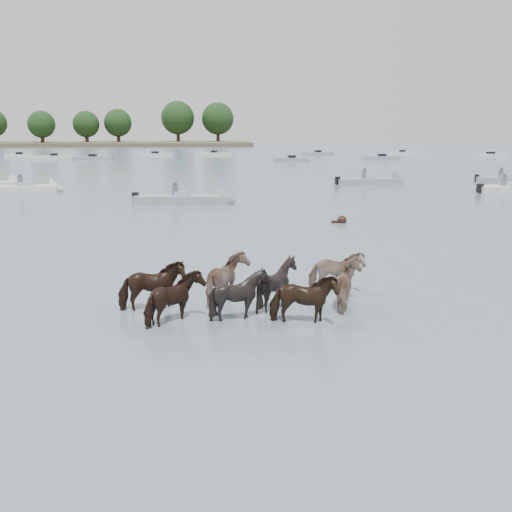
{
  "coord_description": "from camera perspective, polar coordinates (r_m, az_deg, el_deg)",
  "views": [
    {
      "loc": [
        -2.83,
        -13.32,
        4.23
      ],
      "look_at": [
        -1.55,
        0.87,
        1.1
      ],
      "focal_mm": 40.39,
      "sensor_mm": 36.0,
      "label": 1
    }
  ],
  "objects": [
    {
      "name": "swimming_pony",
      "position": [
        27.12,
        8.42,
        3.49
      ],
      "size": [
        0.72,
        0.44,
        0.44
      ],
      "color": "black",
      "rests_on": "ground"
    },
    {
      "name": "motorboat_f",
      "position": [
        47.18,
        -23.94,
        6.46
      ],
      "size": [
        4.78,
        2.07,
        1.92
      ],
      "rotation": [
        0.0,
        0.0,
        -0.11
      ],
      "color": "silver",
      "rests_on": "ground"
    },
    {
      "name": "motorboat_c",
      "position": [
        47.34,
        12.01,
        7.26
      ],
      "size": [
        5.96,
        2.22,
        1.92
      ],
      "rotation": [
        0.0,
        0.0,
        0.11
      ],
      "color": "gray",
      "rests_on": "ground"
    },
    {
      "name": "distant_flotilla",
      "position": [
        89.85,
        -3.54,
        9.82
      ],
      "size": [
        102.94,
        23.58,
        0.93
      ],
      "color": "silver",
      "rests_on": "ground"
    },
    {
      "name": "pony_herd",
      "position": [
        13.76,
        0.02,
        -3.26
      ],
      "size": [
        6.37,
        3.44,
        1.33
      ],
      "color": "black",
      "rests_on": "ground"
    },
    {
      "name": "motorboat_a",
      "position": [
        42.84,
        -20.82,
        6.22
      ],
      "size": [
        4.79,
        2.18,
        1.92
      ],
      "rotation": [
        0.0,
        0.0,
        0.13
      ],
      "color": "silver",
      "rests_on": "ground"
    },
    {
      "name": "ground",
      "position": [
        14.26,
        6.55,
        -4.95
      ],
      "size": [
        400.0,
        400.0,
        0.0
      ],
      "primitive_type": "plane",
      "color": "slate",
      "rests_on": "ground"
    },
    {
      "name": "motorboat_b",
      "position": [
        34.12,
        -5.96,
        5.57
      ],
      "size": [
        6.22,
        2.24,
        1.92
      ],
      "rotation": [
        0.0,
        0.0,
        -0.11
      ],
      "color": "gray",
      "rests_on": "ground"
    }
  ]
}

